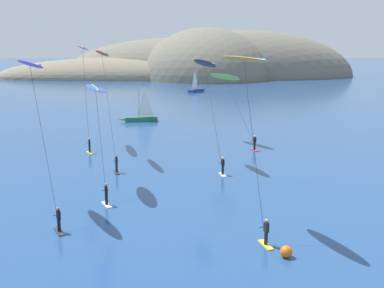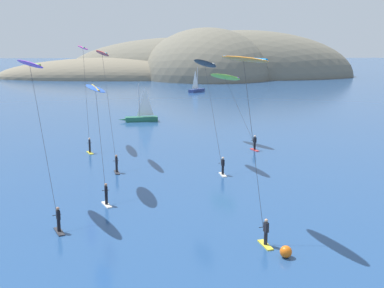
{
  "view_description": "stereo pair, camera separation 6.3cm",
  "coord_description": "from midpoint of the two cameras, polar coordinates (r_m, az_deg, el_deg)",
  "views": [
    {
      "loc": [
        -4.66,
        -15.19,
        12.2
      ],
      "look_at": [
        -3.45,
        23.77,
        3.64
      ],
      "focal_mm": 45.0,
      "sensor_mm": 36.0,
      "label": 1
    },
    {
      "loc": [
        -4.6,
        -15.19,
        12.2
      ],
      "look_at": [
        -3.45,
        23.77,
        3.64
      ],
      "focal_mm": 45.0,
      "sensor_mm": 36.0,
      "label": 2
    }
  ],
  "objects": [
    {
      "name": "headland_island",
      "position": [
        160.35,
        1.07,
        8.01
      ],
      "size": [
        115.82,
        52.58,
        31.4
      ],
      "color": "#7A705B",
      "rests_on": "ground"
    },
    {
      "name": "sailboat_near",
      "position": [
        72.87,
        -6.31,
        3.18
      ],
      "size": [
        5.97,
        2.15,
        5.7
      ],
      "color": "#23664C",
      "rests_on": "ground"
    },
    {
      "name": "sailboat_far",
      "position": [
        113.24,
        0.57,
        6.52
      ],
      "size": [
        4.35,
        5.33,
        5.7
      ],
      "color": "navy",
      "rests_on": "ground"
    },
    {
      "name": "kitesurfer_red",
      "position": [
        48.99,
        -10.52,
        9.4
      ],
      "size": [
        3.52,
        9.17,
        11.15
      ],
      "color": "#2D2D33",
      "rests_on": "ground"
    },
    {
      "name": "kitesurfer_black",
      "position": [
        46.33,
        1.63,
        8.53
      ],
      "size": [
        3.19,
        7.59,
        10.36
      ],
      "color": "silver",
      "rests_on": "ground"
    },
    {
      "name": "kitesurfer_purple",
      "position": [
        34.94,
        -18.5,
        7.66
      ],
      "size": [
        4.98,
        8.2,
        10.85
      ],
      "color": "#2D2D33",
      "rests_on": "ground"
    },
    {
      "name": "kitesurfer_lime",
      "position": [
        57.04,
        4.09,
        7.39
      ],
      "size": [
        5.49,
        8.25,
        8.25
      ],
      "color": "red",
      "rests_on": "ground"
    },
    {
      "name": "kitesurfer_orange",
      "position": [
        30.0,
        6.32,
        8.19
      ],
      "size": [
        3.11,
        6.73,
        11.22
      ],
      "color": "yellow",
      "rests_on": "ground"
    },
    {
      "name": "kitesurfer_blue",
      "position": [
        39.2,
        -11.34,
        5.61
      ],
      "size": [
        3.16,
        7.95,
        8.62
      ],
      "color": "silver",
      "rests_on": "ground"
    },
    {
      "name": "kitesurfer_magenta",
      "position": [
        56.28,
        -12.81,
        10.21
      ],
      "size": [
        2.88,
        8.22,
        11.51
      ],
      "color": "yellow",
      "rests_on": "ground"
    },
    {
      "name": "marker_buoy",
      "position": [
        28.52,
        11.04,
        -12.41
      ],
      "size": [
        0.7,
        0.7,
        0.7
      ],
      "primitive_type": "sphere",
      "color": "orange",
      "rests_on": "ground"
    }
  ]
}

